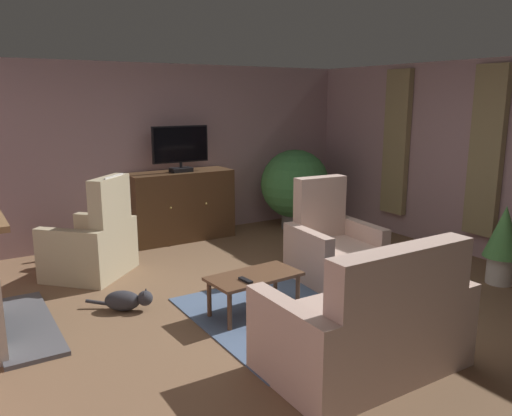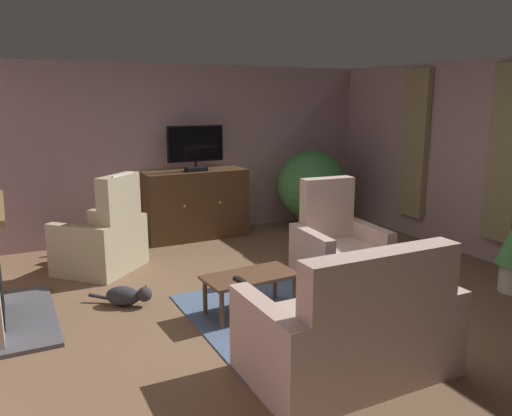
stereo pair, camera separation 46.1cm
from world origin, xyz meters
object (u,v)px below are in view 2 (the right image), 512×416
(television, at_px, (196,147))
(coffee_table, at_px, (250,280))
(armchair_in_far_corner, at_px, (338,250))
(tv_remote, at_px, (240,280))
(sofa_floral, at_px, (352,332))
(tv_cabinet, at_px, (196,206))
(potted_plant_on_hearth_side, at_px, (312,186))
(cat, at_px, (127,296))
(armchair_angled_to_table, at_px, (104,241))

(television, distance_m, coffee_table, 3.03)
(television, height_order, armchair_in_far_corner, television)
(tv_remote, xyz_separation_m, sofa_floral, (0.36, -1.24, -0.06))
(television, bearing_deg, armchair_in_far_corner, -70.78)
(tv_cabinet, xyz_separation_m, potted_plant_on_hearth_side, (1.82, -0.36, 0.22))
(cat, bearing_deg, tv_remote, -43.94)
(tv_remote, distance_m, sofa_floral, 1.30)
(cat, bearing_deg, sofa_floral, -59.43)
(coffee_table, bearing_deg, sofa_floral, -81.78)
(tv_remote, relative_size, sofa_floral, 0.11)
(coffee_table, distance_m, tv_remote, 0.21)
(tv_cabinet, height_order, armchair_in_far_corner, armchair_in_far_corner)
(tv_cabinet, xyz_separation_m, television, (0.00, -0.05, 0.89))
(tv_cabinet, height_order, sofa_floral, sofa_floral)
(tv_cabinet, relative_size, television, 1.81)
(television, bearing_deg, tv_remote, -102.49)
(coffee_table, distance_m, armchair_angled_to_table, 2.22)
(armchair_angled_to_table, bearing_deg, television, 29.25)
(tv_cabinet, xyz_separation_m, tv_remote, (-0.65, -2.97, -0.07))
(tv_cabinet, bearing_deg, armchair_in_far_corner, -71.17)
(television, height_order, coffee_table, television)
(sofa_floral, distance_m, armchair_in_far_corner, 2.09)
(tv_remote, distance_m, armchair_in_far_corner, 1.57)
(television, distance_m, armchair_angled_to_table, 2.01)
(armchair_angled_to_table, bearing_deg, sofa_floral, -69.68)
(television, relative_size, coffee_table, 0.91)
(armchair_in_far_corner, height_order, cat, armchair_in_far_corner)
(cat, bearing_deg, tv_cabinet, 54.39)
(coffee_table, xyz_separation_m, cat, (-1.04, 0.74, -0.24))
(tv_remote, bearing_deg, sofa_floral, 10.43)
(tv_cabinet, distance_m, armchair_in_far_corner, 2.60)
(tv_cabinet, distance_m, coffee_table, 2.91)
(coffee_table, height_order, tv_remote, tv_remote)
(tv_remote, distance_m, potted_plant_on_hearth_side, 3.61)
(sofa_floral, bearing_deg, coffee_table, 98.22)
(television, distance_m, sofa_floral, 4.30)
(television, xyz_separation_m, tv_remote, (-0.65, -2.92, -0.96))
(potted_plant_on_hearth_side, bearing_deg, cat, -152.08)
(armchair_in_far_corner, xyz_separation_m, armchair_angled_to_table, (-2.35, 1.55, 0.02))
(tv_cabinet, height_order, potted_plant_on_hearth_side, potted_plant_on_hearth_side)
(armchair_angled_to_table, bearing_deg, coffee_table, -62.25)
(sofa_floral, bearing_deg, cat, 120.57)
(tv_cabinet, bearing_deg, coffee_table, -99.62)
(television, bearing_deg, potted_plant_on_hearth_side, -9.48)
(tv_remote, bearing_deg, cat, -139.52)
(television, distance_m, armchair_in_far_corner, 2.74)
(tv_cabinet, height_order, television, television)
(television, bearing_deg, cat, -126.29)
(potted_plant_on_hearth_side, bearing_deg, coffee_table, -132.58)
(armchair_angled_to_table, xyz_separation_m, potted_plant_on_hearth_side, (3.34, 0.55, 0.34))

